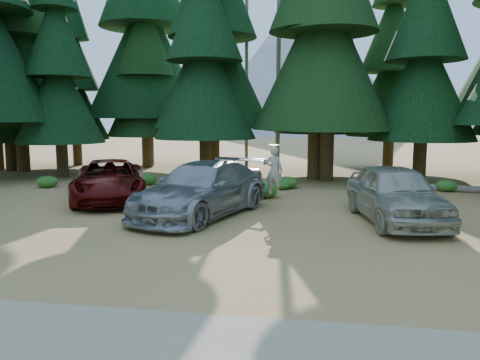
{
  "coord_description": "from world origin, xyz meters",
  "views": [
    {
      "loc": [
        2.86,
        -11.95,
        3.25
      ],
      "look_at": [
        0.53,
        2.68,
        1.25
      ],
      "focal_mm": 35.0,
      "sensor_mm": 36.0,
      "label": 1
    }
  ],
  "objects_px": {
    "log_right": "(424,187)",
    "silver_minivan_right": "(395,193)",
    "silver_minivan_center": "(202,189)",
    "frisbee_player": "(274,170)",
    "log_left": "(235,181)",
    "log_mid": "(216,181)",
    "red_pickup": "(110,180)"
  },
  "relations": [
    {
      "from": "log_right",
      "to": "silver_minivan_right",
      "type": "bearing_deg",
      "value": -96.24
    },
    {
      "from": "silver_minivan_center",
      "to": "frisbee_player",
      "type": "relative_size",
      "value": 3.48
    },
    {
      "from": "silver_minivan_right",
      "to": "log_left",
      "type": "relative_size",
      "value": 1.32
    },
    {
      "from": "frisbee_player",
      "to": "log_right",
      "type": "xyz_separation_m",
      "value": [
        6.28,
        5.47,
        -1.25
      ]
    },
    {
      "from": "log_left",
      "to": "silver_minivan_center",
      "type": "bearing_deg",
      "value": -95.61
    },
    {
      "from": "silver_minivan_right",
      "to": "frisbee_player",
      "type": "xyz_separation_m",
      "value": [
        -3.89,
        1.36,
        0.5
      ]
    },
    {
      "from": "silver_minivan_center",
      "to": "log_right",
      "type": "relative_size",
      "value": 1.32
    },
    {
      "from": "silver_minivan_right",
      "to": "log_left",
      "type": "bearing_deg",
      "value": 120.78
    },
    {
      "from": "frisbee_player",
      "to": "log_mid",
      "type": "xyz_separation_m",
      "value": [
        -3.41,
        6.12,
        -1.26
      ]
    },
    {
      "from": "log_mid",
      "to": "log_right",
      "type": "distance_m",
      "value": 9.72
    },
    {
      "from": "red_pickup",
      "to": "log_left",
      "type": "height_order",
      "value": "red_pickup"
    },
    {
      "from": "silver_minivan_center",
      "to": "log_mid",
      "type": "distance_m",
      "value": 7.63
    },
    {
      "from": "log_left",
      "to": "log_mid",
      "type": "xyz_separation_m",
      "value": [
        -0.97,
        -0.01,
        -0.01
      ]
    },
    {
      "from": "red_pickup",
      "to": "frisbee_player",
      "type": "distance_m",
      "value": 6.55
    },
    {
      "from": "red_pickup",
      "to": "log_right",
      "type": "relative_size",
      "value": 1.24
    },
    {
      "from": "red_pickup",
      "to": "log_right",
      "type": "xyz_separation_m",
      "value": [
        12.76,
        4.71,
        -0.65
      ]
    },
    {
      "from": "red_pickup",
      "to": "log_mid",
      "type": "relative_size",
      "value": 1.73
    },
    {
      "from": "log_right",
      "to": "log_mid",
      "type": "bearing_deg",
      "value": -170.8
    },
    {
      "from": "log_left",
      "to": "log_mid",
      "type": "distance_m",
      "value": 0.97
    },
    {
      "from": "silver_minivan_center",
      "to": "silver_minivan_right",
      "type": "relative_size",
      "value": 1.15
    },
    {
      "from": "silver_minivan_right",
      "to": "log_left",
      "type": "height_order",
      "value": "silver_minivan_right"
    },
    {
      "from": "red_pickup",
      "to": "silver_minivan_center",
      "type": "height_order",
      "value": "silver_minivan_center"
    },
    {
      "from": "log_left",
      "to": "log_mid",
      "type": "height_order",
      "value": "log_left"
    },
    {
      "from": "red_pickup",
      "to": "silver_minivan_right",
      "type": "distance_m",
      "value": 10.59
    },
    {
      "from": "red_pickup",
      "to": "silver_minivan_right",
      "type": "bearing_deg",
      "value": -34.11
    },
    {
      "from": "red_pickup",
      "to": "log_mid",
      "type": "height_order",
      "value": "red_pickup"
    },
    {
      "from": "silver_minivan_right",
      "to": "silver_minivan_center",
      "type": "bearing_deg",
      "value": 170.85
    },
    {
      "from": "silver_minivan_right",
      "to": "log_mid",
      "type": "xyz_separation_m",
      "value": [
        -7.3,
        7.48,
        -0.76
      ]
    },
    {
      "from": "silver_minivan_center",
      "to": "frisbee_player",
      "type": "bearing_deg",
      "value": 49.75
    },
    {
      "from": "log_mid",
      "to": "log_left",
      "type": "bearing_deg",
      "value": 45.35
    },
    {
      "from": "frisbee_player",
      "to": "log_right",
      "type": "distance_m",
      "value": 8.42
    },
    {
      "from": "log_left",
      "to": "red_pickup",
      "type": "bearing_deg",
      "value": -133.74
    }
  ]
}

